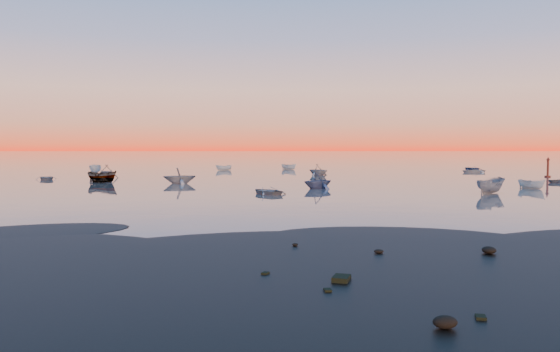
{
  "coord_description": "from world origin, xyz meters",
  "views": [
    {
      "loc": [
        0.26,
        -28.09,
        4.68
      ],
      "look_at": [
        1.26,
        28.0,
        1.5
      ],
      "focal_mm": 35.0,
      "sensor_mm": 36.0,
      "label": 1
    }
  ],
  "objects": [
    {
      "name": "boat_near_center",
      "position": [
        21.53,
        24.0,
        0.0
      ],
      "size": [
        4.26,
        4.5,
        1.51
      ],
      "primitive_type": "imported",
      "rotation": [
        0.0,
        0.0,
        2.29
      ],
      "color": "slate",
      "rests_on": "ground"
    },
    {
      "name": "channel_marker",
      "position": [
        41.05,
        51.15,
        1.2
      ],
      "size": [
        0.85,
        0.85,
        3.03
      ],
      "color": "#4B1810",
      "rests_on": "ground"
    },
    {
      "name": "mud_lobes",
      "position": [
        0.0,
        -1.0,
        0.01
      ],
      "size": [
        140.0,
        6.0,
        0.07
      ],
      "primitive_type": null,
      "color": "black",
      "rests_on": "ground"
    },
    {
      "name": "ground",
      "position": [
        0.0,
        100.0,
        0.0
      ],
      "size": [
        600.0,
        600.0,
        0.0
      ],
      "primitive_type": "plane",
      "color": "#635A53",
      "rests_on": "ground"
    },
    {
      "name": "moored_fleet",
      "position": [
        0.0,
        53.0,
        0.0
      ],
      "size": [
        124.0,
        58.0,
        1.2
      ],
      "primitive_type": null,
      "color": "beige",
      "rests_on": "ground"
    }
  ]
}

